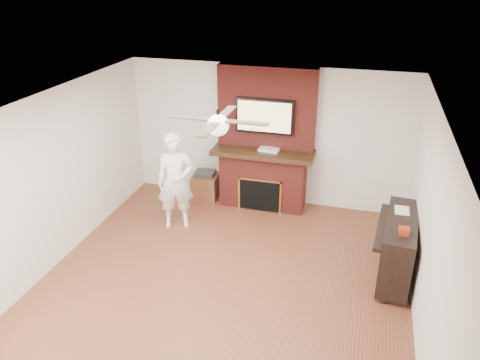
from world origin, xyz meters
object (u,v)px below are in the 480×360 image
(person, at_px, (175,181))
(piano, at_px, (398,247))
(fireplace, at_px, (264,153))
(side_table, at_px, (205,185))

(person, relative_size, piano, 1.15)
(fireplace, distance_m, person, 1.69)
(side_table, bearing_deg, person, -99.68)
(side_table, bearing_deg, piano, -28.94)
(person, height_order, piano, person)
(fireplace, bearing_deg, person, -136.41)
(fireplace, height_order, piano, fireplace)
(side_table, relative_size, piano, 0.38)
(fireplace, bearing_deg, piano, -36.10)
(fireplace, xyz_separation_m, piano, (2.28, -1.66, -0.51))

